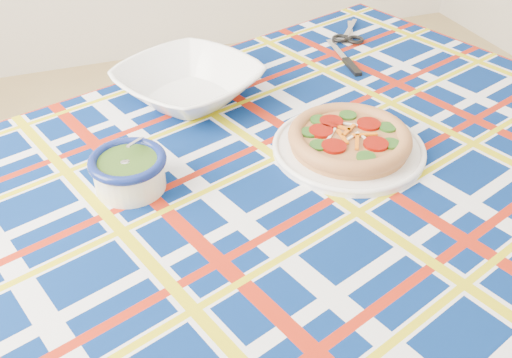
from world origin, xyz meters
name	(u,v)px	position (x,y,z in m)	size (l,w,h in m)	color
floor	(292,275)	(0.00, 0.00, 0.00)	(4.00, 4.00, 0.00)	tan
dining_table	(261,221)	(-0.31, -0.48, 0.75)	(2.02, 1.61, 0.83)	brown
tablecloth	(261,210)	(-0.31, -0.48, 0.77)	(1.80, 1.14, 0.12)	#051E58
main_focaccia_plate	(349,138)	(-0.09, -0.43, 0.86)	(0.33, 0.33, 0.06)	#B0723E
pesto_bowl	(129,169)	(-0.54, -0.40, 0.88)	(0.15, 0.15, 0.09)	#223E10
serving_bowl	(189,84)	(-0.35, -0.10, 0.87)	(0.32, 0.32, 0.08)	white
table_knife	(338,50)	(0.11, 0.02, 0.84)	(0.25, 0.02, 0.01)	silver
kitchen_scissors	(350,28)	(0.21, 0.14, 0.84)	(0.20, 0.10, 0.02)	silver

